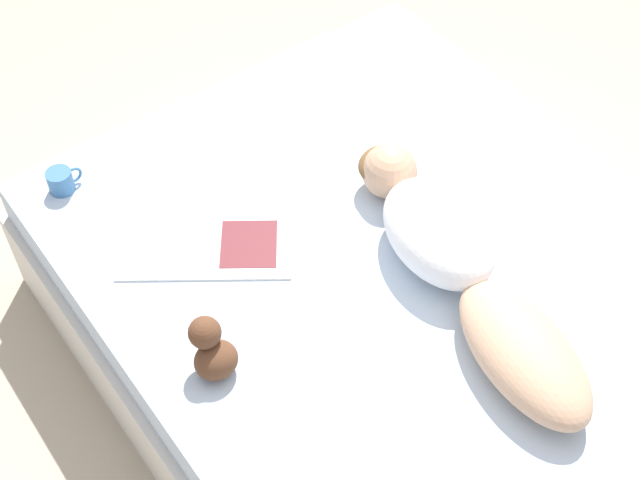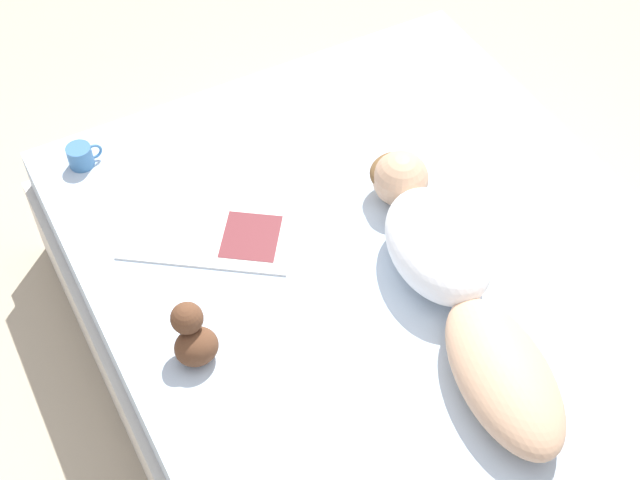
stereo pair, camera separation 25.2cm
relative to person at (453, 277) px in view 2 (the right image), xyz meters
The scene contains 6 objects.
ground_plane 0.66m from the person, 124.87° to the left, with size 12.00×12.00×0.00m, color #B7A88E.
bed 0.40m from the person, 124.87° to the left, with size 1.83×2.27×0.54m.
person is the anchor object (origin of this frame).
open_magazine 0.80m from the person, 133.23° to the left, with size 0.61×0.55×0.01m.
coffee_mug 1.35m from the person, 126.56° to the left, with size 0.12×0.09×0.08m.
plush_toy 0.78m from the person, 166.88° to the left, with size 0.13×0.15×0.19m.
Camera 2 is at (-1.03, -1.38, 2.73)m, focal length 50.00 mm.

